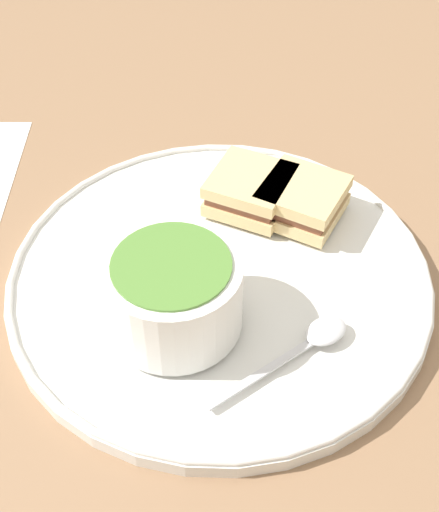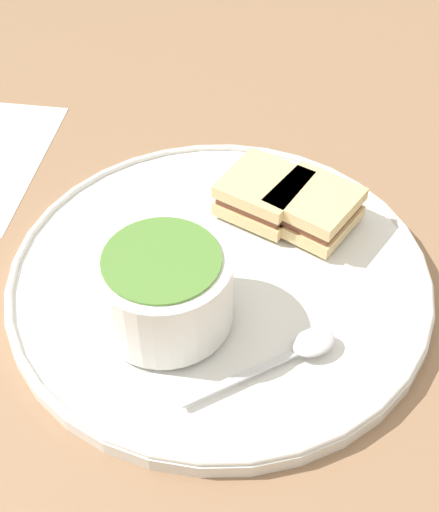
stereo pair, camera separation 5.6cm
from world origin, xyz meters
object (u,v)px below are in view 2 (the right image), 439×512
object	(u,v)px
sandwich_half_far	(264,193)
sandwich_half_near	(314,208)
soup_bowl	(164,288)
spoon	(301,348)

from	to	relation	value
sandwich_half_far	sandwich_half_near	bearing A→B (deg)	69.38
sandwich_half_far	soup_bowl	bearing A→B (deg)	-28.17
soup_bowl	sandwich_half_near	size ratio (longest dim) A/B	1.13
spoon	sandwich_half_near	world-z (taller)	sandwich_half_near
spoon	sandwich_half_far	size ratio (longest dim) A/B	1.28
sandwich_half_near	sandwich_half_far	world-z (taller)	same
sandwich_half_near	sandwich_half_far	xyz separation A→B (m)	(-0.02, -0.04, 0.00)
soup_bowl	sandwich_half_far	distance (m)	0.15
soup_bowl	sandwich_half_near	distance (m)	0.16
soup_bowl	sandwich_half_near	world-z (taller)	soup_bowl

